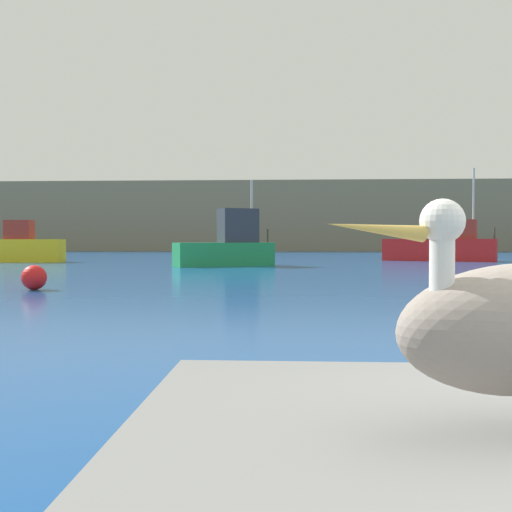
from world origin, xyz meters
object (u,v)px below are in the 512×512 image
object	(u,v)px
mooring_buoy	(34,278)
fishing_boat_yellow	(15,248)
fishing_boat_red	(442,246)
fishing_boat_green	(229,245)

from	to	relation	value
mooring_buoy	fishing_boat_yellow	bearing A→B (deg)	115.88
fishing_boat_red	fishing_boat_yellow	distance (m)	26.08
fishing_boat_red	mooring_buoy	distance (m)	28.20
fishing_boat_red	mooring_buoy	bearing A→B (deg)	-103.93
fishing_boat_yellow	fishing_boat_red	bearing A→B (deg)	-175.75
mooring_buoy	fishing_boat_green	bearing A→B (deg)	75.77
fishing_boat_green	fishing_boat_yellow	size ratio (longest dim) A/B	0.89
fishing_boat_green	fishing_boat_red	distance (m)	14.95
fishing_boat_green	mooring_buoy	size ratio (longest dim) A/B	7.60
fishing_boat_red	fishing_boat_yellow	xyz separation A→B (m)	(-25.85, -3.45, -0.07)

